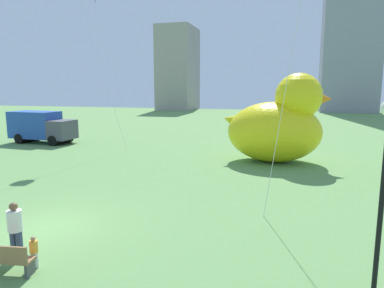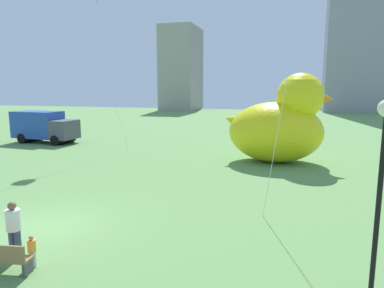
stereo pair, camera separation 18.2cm
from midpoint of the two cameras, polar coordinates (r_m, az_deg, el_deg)
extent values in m
plane|color=#618F4D|center=(13.91, -22.48, -12.47)|extent=(140.00, 140.00, 0.00)
cube|color=olive|center=(11.07, -28.34, -16.25)|extent=(1.63, 0.68, 0.06)
cube|color=#47474C|center=(10.80, -25.03, -17.99)|extent=(0.13, 0.38, 0.39)
cylinder|color=#38476B|center=(11.93, -27.11, -14.31)|extent=(0.19, 0.19, 0.83)
cylinder|color=#38476B|center=(11.79, -26.33, -14.53)|extent=(0.19, 0.19, 0.83)
cylinder|color=white|center=(11.60, -26.99, -11.10)|extent=(0.42, 0.42, 0.63)
sphere|color=brown|center=(11.46, -27.15, -9.06)|extent=(0.24, 0.24, 0.24)
cylinder|color=silver|center=(11.18, -24.57, -16.82)|extent=(0.10, 0.10, 0.45)
cylinder|color=silver|center=(11.11, -24.10, -16.95)|extent=(0.10, 0.10, 0.45)
cylinder|color=gold|center=(10.98, -24.48, -15.03)|extent=(0.23, 0.23, 0.34)
sphere|color=#A87C5B|center=(10.89, -24.57, -13.90)|extent=(0.13, 0.13, 0.13)
ellipsoid|color=yellow|center=(23.92, 13.78, 1.91)|extent=(6.21, 4.59, 4.05)
sphere|color=yellow|center=(23.74, 17.62, 7.49)|extent=(3.03, 3.03, 3.03)
cone|color=orange|center=(23.82, 20.90, 6.96)|extent=(1.36, 1.36, 1.36)
cone|color=yellow|center=(24.10, 7.41, 3.77)|extent=(1.85, 1.62, 1.95)
cylinder|color=black|center=(9.22, 28.83, -9.56)|extent=(0.12, 0.12, 4.38)
cube|color=#264CA5|center=(34.70, -23.93, 2.97)|extent=(4.42, 2.55, 2.40)
cube|color=#4C4C56|center=(32.77, -20.09, 2.25)|extent=(1.80, 2.40, 1.68)
cylinder|color=black|center=(33.00, -20.28, 0.81)|extent=(1.04, 2.45, 0.90)
cylinder|color=black|center=(35.46, -24.88, 1.07)|extent=(1.04, 2.45, 0.90)
cube|color=#9E938C|center=(80.17, -1.70, 12.27)|extent=(7.47, 10.94, 18.30)
cube|color=gray|center=(79.80, 25.64, 19.13)|extent=(10.87, 7.40, 39.63)
cylinder|color=silver|center=(27.73, -14.19, 12.38)|extent=(2.68, 2.22, 13.23)
camera|label=1|loc=(0.09, -89.68, 0.05)|focal=32.35mm
camera|label=2|loc=(0.09, 90.32, -0.05)|focal=32.35mm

